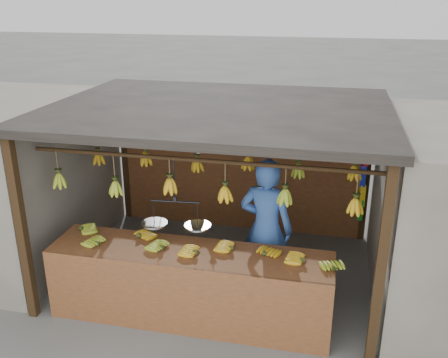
# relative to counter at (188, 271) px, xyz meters

# --- Properties ---
(ground) EXTENTS (80.00, 80.00, 0.00)m
(ground) POSITION_rel_counter_xyz_m (0.09, 1.22, -0.71)
(ground) COLOR #5B5B57
(stall) EXTENTS (4.30, 3.30, 2.40)m
(stall) POSITION_rel_counter_xyz_m (0.09, 1.55, 1.26)
(stall) COLOR black
(stall) RESTS_ON ground
(counter) EXTENTS (3.48, 0.77, 0.96)m
(counter) POSITION_rel_counter_xyz_m (0.00, 0.00, 0.00)
(counter) COLOR brown
(counter) RESTS_ON ground
(hanging_bananas) EXTENTS (3.64, 2.23, 0.40)m
(hanging_bananas) POSITION_rel_counter_xyz_m (0.09, 1.22, 0.91)
(hanging_bananas) COLOR #92A523
(hanging_bananas) RESTS_ON ground
(balance_scale) EXTENTS (0.82, 0.35, 0.84)m
(balance_scale) POSITION_rel_counter_xyz_m (-0.20, 0.22, 0.51)
(balance_scale) COLOR black
(balance_scale) RESTS_ON ground
(vendor) EXTENTS (0.75, 0.55, 1.88)m
(vendor) POSITION_rel_counter_xyz_m (0.80, 0.82, 0.23)
(vendor) COLOR #3359A5
(vendor) RESTS_ON ground
(bag_bundles) EXTENTS (0.08, 0.26, 1.22)m
(bag_bundles) POSITION_rel_counter_xyz_m (2.03, 2.57, 0.32)
(bag_bundles) COLOR red
(bag_bundles) RESTS_ON ground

